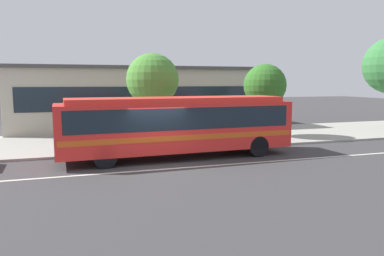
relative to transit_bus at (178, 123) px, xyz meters
name	(u,v)px	position (x,y,z in m)	size (l,w,h in m)	color
ground_plane	(158,165)	(-1.25, -1.34, -1.67)	(120.00, 120.00, 0.00)	#383739
sidewalk_slab	(134,141)	(-1.25, 5.35, -1.61)	(60.00, 8.00, 0.12)	#9C998E
lane_stripe_center	(162,169)	(-1.25, -2.14, -1.67)	(56.00, 0.16, 0.01)	silver
transit_bus	(178,123)	(0.00, 0.00, 0.00)	(11.05, 2.93, 2.87)	red
pedestrian_waiting_near_sign	(159,131)	(-0.47, 1.85, -0.60)	(0.45, 0.45, 1.64)	#3E393B
street_tree_near_stop	(152,80)	(-0.34, 4.07, 2.00)	(2.99, 2.99, 5.08)	brown
street_tree_mid_block	(265,86)	(6.90, 4.21, 1.68)	(2.69, 2.69, 4.59)	brown
station_building	(137,97)	(0.16, 12.59, 0.68)	(18.64, 8.27, 4.69)	#A9A595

